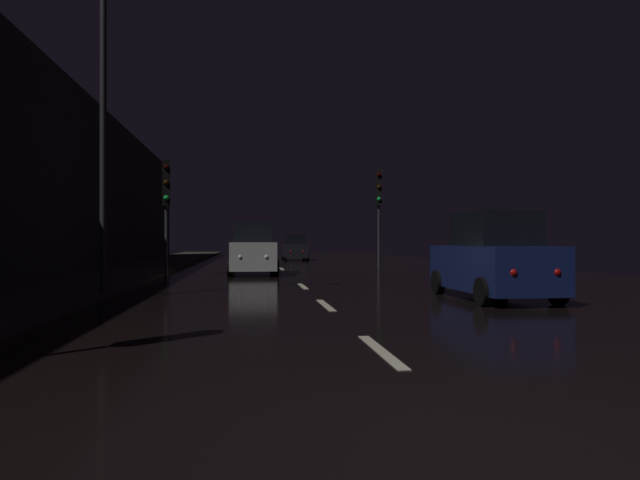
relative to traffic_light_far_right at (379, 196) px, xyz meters
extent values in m
cube|color=black|center=(-5.09, 0.14, -3.84)|extent=(27.19, 84.00, 0.02)
cube|color=#38332B|center=(-12.49, 0.14, -3.76)|extent=(4.40, 84.00, 0.15)
cube|color=#2D2B28|center=(-15.09, -3.36, 0.55)|extent=(0.80, 63.00, 8.77)
cube|color=beige|center=(-5.09, -21.36, -3.83)|extent=(0.16, 2.20, 0.01)
cube|color=beige|center=(-5.09, -16.20, -3.83)|extent=(0.16, 2.20, 0.01)
cube|color=beige|center=(-5.09, -10.94, -3.83)|extent=(0.16, 2.20, 0.01)
cube|color=beige|center=(-5.09, 0.26, -3.83)|extent=(0.16, 2.20, 0.01)
cube|color=beige|center=(-5.09, 7.43, -3.83)|extent=(0.16, 2.20, 0.01)
cylinder|color=#38383A|center=(0.00, 0.02, -2.16)|extent=(0.12, 0.12, 3.33)
cube|color=black|center=(0.00, 0.02, 0.45)|extent=(0.35, 0.38, 1.90)
sphere|color=black|center=(-0.02, -0.16, 1.09)|extent=(0.22, 0.22, 0.22)
sphere|color=black|center=(-0.02, -0.16, 0.45)|extent=(0.22, 0.22, 0.22)
sphere|color=#19D84C|center=(-0.02, -0.16, -0.18)|extent=(0.22, 0.22, 0.22)
cylinder|color=#38383A|center=(-10.19, -4.91, -2.38)|extent=(0.12, 0.12, 2.90)
cube|color=black|center=(-10.19, -4.91, 0.02)|extent=(0.36, 0.38, 1.90)
sphere|color=black|center=(-10.16, -5.08, 0.65)|extent=(0.22, 0.22, 0.22)
sphere|color=black|center=(-10.16, -5.08, 0.02)|extent=(0.22, 0.22, 0.22)
sphere|color=#19D84C|center=(-10.16, -5.08, -0.61)|extent=(0.22, 0.22, 0.22)
cylinder|color=#2D2D30|center=(-10.39, -14.05, 0.32)|extent=(0.16, 0.16, 8.30)
cube|color=silver|center=(-6.61, -4.25, -3.02)|extent=(1.89, 4.41, 1.15)
cube|color=black|center=(-6.61, -4.10, -2.00)|extent=(1.61, 2.20, 0.88)
cylinder|color=black|center=(-5.69, -5.80, -3.50)|extent=(0.23, 0.67, 0.67)
cylinder|color=black|center=(-7.54, -5.80, -3.50)|extent=(0.23, 0.67, 0.67)
cylinder|color=black|center=(-5.69, -2.71, -3.50)|extent=(0.23, 0.67, 0.67)
cylinder|color=black|center=(-7.54, -2.71, -3.50)|extent=(0.23, 0.67, 0.67)
sphere|color=white|center=(-6.09, -6.41, -3.02)|extent=(0.19, 0.19, 0.19)
sphere|color=white|center=(-7.13, -6.41, -3.02)|extent=(0.19, 0.19, 0.19)
sphere|color=red|center=(-6.09, -2.09, -3.02)|extent=(0.19, 0.19, 0.19)
sphere|color=red|center=(-7.13, -2.09, -3.02)|extent=(0.19, 0.19, 0.19)
cube|color=#141E51|center=(-0.80, -15.34, -3.06)|extent=(1.79, 4.17, 1.09)
cube|color=black|center=(-0.80, -15.49, -2.10)|extent=(1.52, 2.08, 0.83)
cylinder|color=black|center=(-1.67, -13.88, -3.51)|extent=(0.22, 0.64, 0.64)
cylinder|color=black|center=(0.08, -13.88, -3.51)|extent=(0.22, 0.64, 0.64)
cylinder|color=black|center=(-1.67, -16.80, -3.51)|extent=(0.22, 0.64, 0.64)
cylinder|color=black|center=(0.08, -16.80, -3.51)|extent=(0.22, 0.64, 0.64)
sphere|color=slate|center=(-1.29, -13.30, -3.06)|extent=(0.18, 0.18, 0.18)
sphere|color=slate|center=(-0.31, -13.30, -3.06)|extent=(0.18, 0.18, 0.18)
sphere|color=red|center=(-1.29, -17.38, -3.06)|extent=(0.18, 0.18, 0.18)
sphere|color=red|center=(-0.31, -17.38, -3.06)|extent=(0.18, 0.18, 0.18)
cube|color=black|center=(-3.32, 13.31, -3.12)|extent=(1.65, 3.86, 1.01)
cube|color=black|center=(-3.32, 13.17, -2.23)|extent=(1.41, 1.93, 0.77)
cylinder|color=black|center=(-4.13, 14.66, -3.54)|extent=(0.20, 0.59, 0.59)
cylinder|color=black|center=(-2.51, 14.66, -3.54)|extent=(0.20, 0.59, 0.59)
cylinder|color=black|center=(-4.13, 11.96, -3.54)|extent=(0.20, 0.59, 0.59)
cylinder|color=black|center=(-2.51, 11.96, -3.54)|extent=(0.20, 0.59, 0.59)
sphere|color=slate|center=(-3.78, 15.20, -3.12)|extent=(0.17, 0.17, 0.17)
sphere|color=slate|center=(-2.87, 15.20, -3.12)|extent=(0.17, 0.17, 0.17)
sphere|color=red|center=(-3.78, 11.42, -3.12)|extent=(0.17, 0.17, 0.17)
sphere|color=red|center=(-2.87, 11.42, -3.12)|extent=(0.17, 0.17, 0.17)
camera|label=1|loc=(-6.78, -28.31, -2.42)|focal=30.90mm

